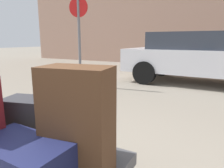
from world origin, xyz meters
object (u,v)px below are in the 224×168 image
Objects in this scene: suitcase_tan_stacked_top at (28,135)px; duffel_bag_charcoal_topmost_pile at (26,111)px; luggage_cart at (36,168)px; no_parking_sign at (79,32)px; suitcase_teal_rear_left at (83,114)px; duffel_bag_navy_center at (23,164)px; suitcase_brown_rear_right at (77,122)px; parked_car at (202,57)px.

suitcase_tan_stacked_top is 1.47× the size of duffel_bag_charcoal_topmost_pile.
no_parking_sign is (-2.21, 3.52, 1.14)m from luggage_cart.
suitcase_tan_stacked_top is 0.53m from suitcase_teal_rear_left.
duffel_bag_charcoal_topmost_pile is (-0.19, 0.10, 0.38)m from luggage_cart.
duffel_bag_charcoal_topmost_pile is at bearing 0.00° from suitcase_tan_stacked_top.
luggage_cart is 0.28m from suitcase_tan_stacked_top.
duffel_bag_navy_center is 0.90× the size of suitcase_teal_rear_left.
suitcase_brown_rear_right is at bearing -53.42° from no_parking_sign.
suitcase_brown_rear_right is at bearing 52.77° from duffel_bag_navy_center.
suitcase_tan_stacked_top is at bearing 151.78° from luggage_cart.
duffel_bag_charcoal_topmost_pile is at bearing -163.93° from suitcase_teal_rear_left.
suitcase_brown_rear_right is (0.57, -0.07, 0.25)m from suitcase_tan_stacked_top.
suitcase_tan_stacked_top is 0.82× the size of duffel_bag_navy_center.
suitcase_brown_rear_right reaches higher than luggage_cart.
suitcase_tan_stacked_top is at bearing 163.77° from suitcase_brown_rear_right.
suitcase_tan_stacked_top is (-0.19, 0.10, 0.17)m from luggage_cart.
parked_car is at bearing 87.49° from duffel_bag_navy_center.
duffel_bag_navy_center is 0.14× the size of parked_car.
suitcase_brown_rear_right is (0.38, 0.03, 0.43)m from luggage_cart.
parked_car reaches higher than suitcase_brown_rear_right.
duffel_bag_navy_center reaches higher than luggage_cart.
suitcase_brown_rear_right reaches higher than duffel_bag_navy_center.
duffel_bag_charcoal_topmost_pile is at bearing -98.70° from parked_car.
luggage_cart is 5.40m from parked_car.
duffel_bag_navy_center is 0.52m from suitcase_teal_rear_left.
suitcase_brown_rear_right is at bearing -92.48° from parked_car.
luggage_cart is at bearing 175.28° from suitcase_brown_rear_right.
parked_car is at bearing 84.84° from suitcase_tan_stacked_top.
luggage_cart is 0.36m from duffel_bag_navy_center.
suitcase_teal_rear_left reaches higher than duffel_bag_navy_center.
luggage_cart is at bearing -43.39° from duffel_bag_charcoal_topmost_pile.
duffel_bag_navy_center is 1.80× the size of duffel_bag_charcoal_topmost_pile.
no_parking_sign reaches higher than suitcase_teal_rear_left.
no_parking_sign is at bearing 117.80° from suitcase_brown_rear_right.
suitcase_brown_rear_right is 2.17× the size of duffel_bag_charcoal_topmost_pile.
duffel_bag_navy_center is 0.83× the size of suitcase_brown_rear_right.
no_parking_sign reaches higher than duffel_bag_navy_center.
parked_car is at bearing 83.46° from luggage_cart.
suitcase_brown_rear_right is (0.11, -0.21, 0.03)m from suitcase_teal_rear_left.
luggage_cart is at bearing -57.88° from no_parking_sign.
duffel_bag_navy_center is 4.54m from no_parking_sign.
suitcase_tan_stacked_top is at bearing 0.00° from duffel_bag_charcoal_topmost_pile.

